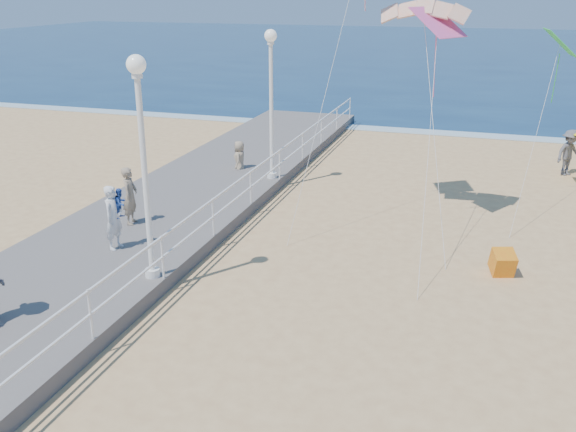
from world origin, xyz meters
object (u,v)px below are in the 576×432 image
(lamp_post_far, at_px, (271,89))
(toddler_held, at_px, (120,203))
(lamp_post_mid, at_px, (143,147))
(beach_walker_a, at_px, (569,153))
(spectator_6, at_px, (130,196))
(beach_walker_c, at_px, (240,160))
(woman_holding_toddler, at_px, (114,217))
(box_kite, at_px, (502,265))

(lamp_post_far, height_order, toddler_held, lamp_post_far)
(lamp_post_mid, xyz_separation_m, beach_walker_a, (10.62, 14.23, -2.75))
(lamp_post_mid, distance_m, lamp_post_far, 9.00)
(lamp_post_far, relative_size, toddler_held, 6.52)
(lamp_post_mid, xyz_separation_m, spectator_6, (-2.42, 3.16, -2.39))
(lamp_post_mid, height_order, beach_walker_c, lamp_post_mid)
(beach_walker_a, bearing_deg, woman_holding_toddler, -176.69)
(woman_holding_toddler, bearing_deg, lamp_post_far, -9.41)
(spectator_6, bearing_deg, lamp_post_mid, -153.77)
(beach_walker_a, xyz_separation_m, box_kite, (-2.43, -10.67, -0.61))
(toddler_held, height_order, beach_walker_a, toddler_held)
(woman_holding_toddler, xyz_separation_m, box_kite, (10.02, 2.24, -0.98))
(lamp_post_mid, distance_m, box_kite, 9.55)
(lamp_post_far, relative_size, woman_holding_toddler, 3.01)
(box_kite, bearing_deg, woman_holding_toddler, 174.76)
(lamp_post_far, xyz_separation_m, beach_walker_a, (10.62, 5.23, -2.75))
(woman_holding_toddler, bearing_deg, beach_walker_a, -39.99)
(woman_holding_toddler, xyz_separation_m, beach_walker_a, (12.45, 12.91, -0.37))
(beach_walker_c, bearing_deg, lamp_post_mid, -2.98)
(toddler_held, bearing_deg, lamp_post_mid, -127.24)
(lamp_post_mid, bearing_deg, lamp_post_far, 90.00)
(spectator_6, height_order, box_kite, spectator_6)
(lamp_post_mid, relative_size, lamp_post_far, 1.00)
(lamp_post_mid, relative_size, toddler_held, 6.52)
(lamp_post_mid, xyz_separation_m, toddler_held, (-1.68, 1.47, -2.00))
(beach_walker_c, bearing_deg, woman_holding_toddler, -13.64)
(toddler_held, xyz_separation_m, box_kite, (9.87, 2.09, -1.36))
(beach_walker_a, bearing_deg, lamp_post_far, 163.47)
(spectator_6, distance_m, box_kite, 10.67)
(beach_walker_c, distance_m, box_kite, 11.70)
(lamp_post_far, distance_m, beach_walker_c, 3.47)
(lamp_post_mid, relative_size, beach_walker_a, 2.91)
(beach_walker_a, bearing_deg, toddler_held, -176.68)
(woman_holding_toddler, xyz_separation_m, toddler_held, (0.15, 0.15, 0.38))
(lamp_post_mid, distance_m, beach_walker_c, 10.44)
(lamp_post_mid, relative_size, beach_walker_c, 3.61)
(lamp_post_far, relative_size, spectator_6, 3.07)
(woman_holding_toddler, xyz_separation_m, spectator_6, (-0.60, 1.84, -0.02))
(spectator_6, xyz_separation_m, beach_walker_a, (13.05, 11.07, -0.35))
(spectator_6, bearing_deg, lamp_post_far, -33.83)
(spectator_6, height_order, beach_walker_c, spectator_6)
(lamp_post_mid, distance_m, spectator_6, 4.65)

